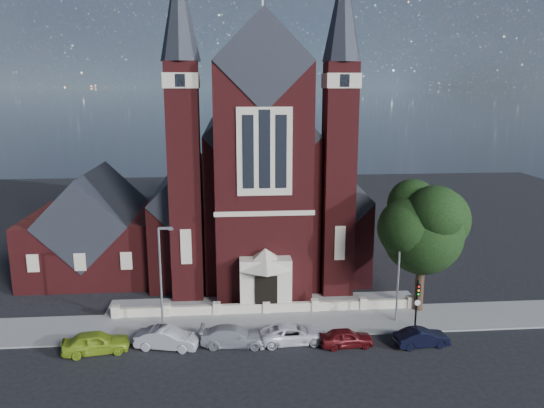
# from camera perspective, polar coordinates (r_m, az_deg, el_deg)

# --- Properties ---
(ground) EXTENTS (120.00, 120.00, 0.00)m
(ground) POSITION_cam_1_polar(r_m,az_deg,el_deg) (51.87, -1.30, -7.84)
(ground) COLOR black
(ground) RESTS_ON ground
(pavement_strip) EXTENTS (60.00, 5.00, 0.12)m
(pavement_strip) POSITION_cam_1_polar(r_m,az_deg,el_deg) (42.20, -0.42, -12.77)
(pavement_strip) COLOR gray
(pavement_strip) RESTS_ON ground
(forecourt_paving) EXTENTS (26.00, 3.00, 0.14)m
(forecourt_paving) POSITION_cam_1_polar(r_m,az_deg,el_deg) (45.84, -0.81, -10.65)
(forecourt_paving) COLOR gray
(forecourt_paving) RESTS_ON ground
(forecourt_wall) EXTENTS (24.00, 0.40, 0.90)m
(forecourt_wall) POSITION_cam_1_polar(r_m,az_deg,el_deg) (44.01, -0.62, -11.66)
(forecourt_wall) COLOR #BAAC94
(forecourt_wall) RESTS_ON ground
(church) EXTENTS (20.01, 34.90, 29.20)m
(church) POSITION_cam_1_polar(r_m,az_deg,el_deg) (57.43, -1.82, 2.62)
(church) COLOR #4F1516
(church) RESTS_ON ground
(parish_hall) EXTENTS (12.00, 12.20, 10.24)m
(parish_hall) POSITION_cam_1_polar(r_m,az_deg,el_deg) (55.03, -18.42, -2.91)
(parish_hall) COLOR #4F1516
(parish_hall) RESTS_ON ground
(street_tree) EXTENTS (6.40, 6.60, 10.70)m
(street_tree) POSITION_cam_1_polar(r_m,az_deg,el_deg) (43.62, 16.19, -2.69)
(street_tree) COLOR black
(street_tree) RESTS_ON ground
(street_lamp_left) EXTENTS (1.16, 0.22, 8.09)m
(street_lamp_left) POSITION_cam_1_polar(r_m,az_deg,el_deg) (40.20, -11.79, -7.26)
(street_lamp_left) COLOR gray
(street_lamp_left) RESTS_ON ground
(street_lamp_right) EXTENTS (1.16, 0.22, 8.09)m
(street_lamp_right) POSITION_cam_1_polar(r_m,az_deg,el_deg) (41.93, 13.60, -6.53)
(street_lamp_right) COLOR gray
(street_lamp_right) RESTS_ON ground
(traffic_signal) EXTENTS (0.28, 0.42, 4.00)m
(traffic_signal) POSITION_cam_1_polar(r_m,az_deg,el_deg) (41.52, 15.35, -9.78)
(traffic_signal) COLOR black
(traffic_signal) RESTS_ON ground
(car_lime_van) EXTENTS (4.74, 2.53, 1.54)m
(car_lime_van) POSITION_cam_1_polar(r_m,az_deg,el_deg) (39.68, -18.41, -13.94)
(car_lime_van) COLOR #8AA821
(car_lime_van) RESTS_ON ground
(car_silver_a) EXTENTS (4.66, 2.39, 1.46)m
(car_silver_a) POSITION_cam_1_polar(r_m,az_deg,el_deg) (39.08, -11.22, -13.99)
(car_silver_a) COLOR #9DA0A4
(car_silver_a) RESTS_ON ground
(car_silver_b) EXTENTS (4.98, 2.40, 1.40)m
(car_silver_b) POSITION_cam_1_polar(r_m,az_deg,el_deg) (38.86, -4.13, -13.99)
(car_silver_b) COLOR #A1A4A9
(car_silver_b) RESTS_ON ground
(car_white_suv) EXTENTS (4.91, 2.49, 1.33)m
(car_white_suv) POSITION_cam_1_polar(r_m,az_deg,el_deg) (39.23, 2.27, -13.75)
(car_white_suv) COLOR white
(car_white_suv) RESTS_ON ground
(car_dark_red) EXTENTS (3.89, 1.73, 1.30)m
(car_dark_red) POSITION_cam_1_polar(r_m,az_deg,el_deg) (39.01, 7.98, -14.05)
(car_dark_red) COLOR #550E11
(car_dark_red) RESTS_ON ground
(car_navy) EXTENTS (4.01, 1.73, 1.28)m
(car_navy) POSITION_cam_1_polar(r_m,az_deg,el_deg) (40.12, 15.82, -13.66)
(car_navy) COLOR black
(car_navy) RESTS_ON ground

